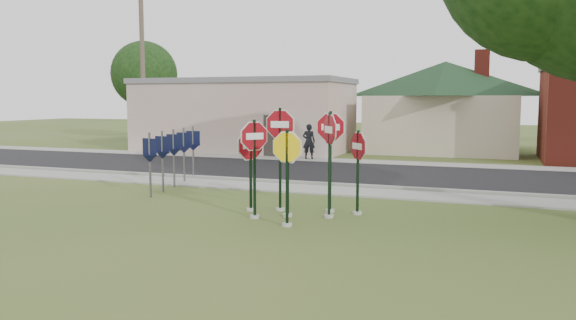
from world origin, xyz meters
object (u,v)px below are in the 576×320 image
(stop_sign_yellow, at_px, (287,166))
(stop_sign_left, at_px, (254,155))
(stop_sign_center, at_px, (288,161))
(utility_pole_near, at_px, (143,65))
(pedestrian, at_px, (309,141))

(stop_sign_yellow, xyz_separation_m, stop_sign_left, (-1.08, 0.56, 0.16))
(stop_sign_center, bearing_deg, stop_sign_left, -145.85)
(utility_pole_near, bearing_deg, stop_sign_left, -47.36)
(stop_sign_center, bearing_deg, pedestrian, 106.02)
(stop_sign_yellow, height_order, utility_pole_near, utility_pole_near)
(stop_sign_left, xyz_separation_m, pedestrian, (-3.05, 13.57, -0.68))
(stop_sign_yellow, relative_size, pedestrian, 1.38)
(stop_sign_left, bearing_deg, stop_sign_center, 34.15)
(stop_sign_yellow, bearing_deg, pedestrian, 106.31)
(stop_sign_yellow, distance_m, stop_sign_left, 1.23)
(stop_sign_yellow, distance_m, pedestrian, 14.73)
(stop_sign_yellow, bearing_deg, utility_pole_near, 133.80)
(stop_sign_center, relative_size, pedestrian, 1.36)
(stop_sign_left, distance_m, pedestrian, 13.93)
(stop_sign_yellow, distance_m, utility_pole_near, 20.99)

